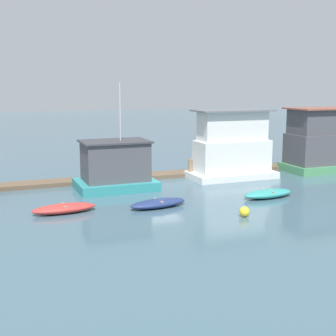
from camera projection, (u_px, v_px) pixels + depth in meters
ground_plane at (163, 185)px, 34.10m from camera, size 200.00×200.00×0.00m
dock_walkway at (151, 176)px, 36.62m from camera, size 42.40×1.81×0.30m
houseboat_teal at (115, 167)px, 32.45m from camera, size 5.39×3.94×7.37m
houseboat_white at (232, 148)px, 36.24m from camera, size 6.70×3.38×5.30m
houseboat_green at (327, 141)px, 39.36m from camera, size 7.31×3.62×5.31m
dinghy_red at (64, 208)px, 26.56m from camera, size 3.67×1.44×0.53m
dinghy_navy at (158, 203)px, 27.78m from camera, size 3.75×1.79×0.50m
dinghy_teal at (268, 194)px, 30.15m from camera, size 3.69×1.64×0.53m
mooring_post_near_left at (233, 162)px, 37.78m from camera, size 0.26×0.26×2.06m
mooring_post_near_right at (190, 168)px, 36.49m from camera, size 0.31×0.31×1.47m
mooring_post_far_right at (260, 163)px, 38.74m from camera, size 0.31×0.31×1.52m
buoy_yellow at (244, 212)px, 25.78m from camera, size 0.58×0.58×0.58m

